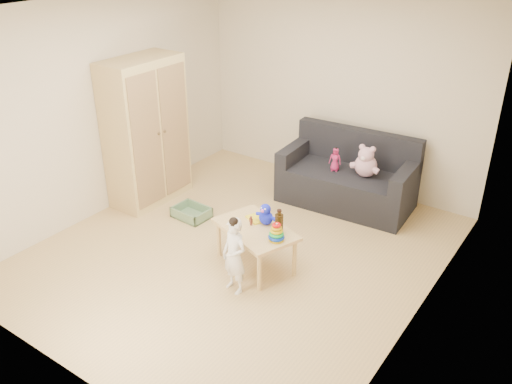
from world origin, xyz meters
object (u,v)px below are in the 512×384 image
Objects in this scene: sofa at (346,188)px; toddler at (234,257)px; wardrobe at (146,132)px; play_table at (255,247)px.

toddler reaches higher than sofa.
sofa is 2.29m from toddler.
wardrobe reaches higher than play_table.
toddler is at bearing -24.87° from wardrobe.
wardrobe is 2.39m from toddler.
toddler is (0.08, -0.48, 0.16)m from play_table.
wardrobe reaches higher than toddler.
sofa is at bearing 100.05° from toddler.
sofa is (2.19, 1.31, -0.70)m from wardrobe.
wardrobe is at bearing 166.04° from play_table.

